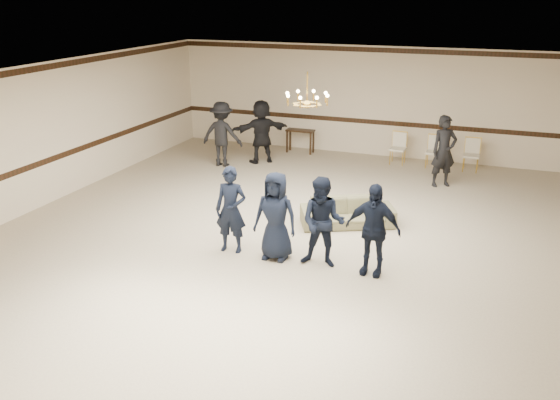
{
  "coord_description": "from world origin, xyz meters",
  "views": [
    {
      "loc": [
        3.78,
        -10.42,
        4.77
      ],
      "look_at": [
        -0.01,
        -0.5,
        1.01
      ],
      "focal_mm": 38.65,
      "sensor_mm": 36.0,
      "label": 1
    }
  ],
  "objects_px": {
    "chandelier": "(307,88)",
    "boy_c": "(323,223)",
    "boy_b": "(276,216)",
    "banquet_chair_mid": "(434,152)",
    "settee": "(348,212)",
    "console_table": "(300,141)",
    "boy_d": "(373,229)",
    "adult_right": "(444,151)",
    "banquet_chair_left": "(398,149)",
    "adult_mid": "(261,131)",
    "boy_a": "(231,210)",
    "banquet_chair_right": "(471,155)",
    "adult_left": "(222,134)"
  },
  "relations": [
    {
      "from": "boy_a",
      "to": "settee",
      "type": "xyz_separation_m",
      "value": [
        1.73,
        2.06,
        -0.55
      ]
    },
    {
      "from": "banquet_chair_mid",
      "to": "console_table",
      "type": "bearing_deg",
      "value": 175.93
    },
    {
      "from": "boy_a",
      "to": "console_table",
      "type": "relative_size",
      "value": 1.97
    },
    {
      "from": "boy_a",
      "to": "adult_left",
      "type": "xyz_separation_m",
      "value": [
        -2.74,
        5.22,
        0.07
      ]
    },
    {
      "from": "chandelier",
      "to": "boy_d",
      "type": "relative_size",
      "value": 0.57
    },
    {
      "from": "boy_a",
      "to": "adult_left",
      "type": "relative_size",
      "value": 0.92
    },
    {
      "from": "banquet_chair_mid",
      "to": "boy_a",
      "type": "bearing_deg",
      "value": -112.98
    },
    {
      "from": "boy_d",
      "to": "settee",
      "type": "bearing_deg",
      "value": 118.96
    },
    {
      "from": "boy_b",
      "to": "banquet_chair_mid",
      "type": "xyz_separation_m",
      "value": [
        1.95,
        7.13,
        -0.39
      ]
    },
    {
      "from": "boy_a",
      "to": "settee",
      "type": "relative_size",
      "value": 0.85
    },
    {
      "from": "boy_c",
      "to": "settee",
      "type": "xyz_separation_m",
      "value": [
        -0.07,
        2.06,
        -0.55
      ]
    },
    {
      "from": "boy_a",
      "to": "boy_c",
      "type": "bearing_deg",
      "value": -5.33
    },
    {
      "from": "settee",
      "to": "console_table",
      "type": "height_order",
      "value": "console_table"
    },
    {
      "from": "adult_mid",
      "to": "banquet_chair_left",
      "type": "xyz_separation_m",
      "value": [
        3.69,
        1.21,
        -0.46
      ]
    },
    {
      "from": "boy_d",
      "to": "adult_right",
      "type": "xyz_separation_m",
      "value": [
        0.56,
        5.52,
        0.07
      ]
    },
    {
      "from": "boy_b",
      "to": "boy_d",
      "type": "height_order",
      "value": "same"
    },
    {
      "from": "boy_a",
      "to": "adult_mid",
      "type": "bearing_deg",
      "value": 101.93
    },
    {
      "from": "settee",
      "to": "banquet_chair_mid",
      "type": "relative_size",
      "value": 2.18
    },
    {
      "from": "settee",
      "to": "adult_mid",
      "type": "bearing_deg",
      "value": 106.75
    },
    {
      "from": "chandelier",
      "to": "boy_c",
      "type": "height_order",
      "value": "chandelier"
    },
    {
      "from": "adult_right",
      "to": "boy_d",
      "type": "bearing_deg",
      "value": -130.09
    },
    {
      "from": "settee",
      "to": "console_table",
      "type": "xyz_separation_m",
      "value": [
        -2.88,
        5.27,
        0.07
      ]
    },
    {
      "from": "banquet_chair_left",
      "to": "boy_a",
      "type": "bearing_deg",
      "value": -100.28
    },
    {
      "from": "boy_b",
      "to": "boy_c",
      "type": "bearing_deg",
      "value": -0.27
    },
    {
      "from": "boy_a",
      "to": "banquet_chair_mid",
      "type": "height_order",
      "value": "boy_a"
    },
    {
      "from": "boy_b",
      "to": "banquet_chair_right",
      "type": "height_order",
      "value": "boy_b"
    },
    {
      "from": "chandelier",
      "to": "boy_a",
      "type": "relative_size",
      "value": 0.57
    },
    {
      "from": "adult_mid",
      "to": "boy_a",
      "type": "bearing_deg",
      "value": 65.34
    },
    {
      "from": "boy_a",
      "to": "banquet_chair_right",
      "type": "relative_size",
      "value": 1.87
    },
    {
      "from": "boy_b",
      "to": "adult_left",
      "type": "height_order",
      "value": "adult_left"
    },
    {
      "from": "banquet_chair_left",
      "to": "console_table",
      "type": "height_order",
      "value": "banquet_chair_left"
    },
    {
      "from": "boy_a",
      "to": "banquet_chair_right",
      "type": "xyz_separation_m",
      "value": [
        3.85,
        7.13,
        -0.39
      ]
    },
    {
      "from": "adult_mid",
      "to": "adult_right",
      "type": "distance_m",
      "value": 5.12
    },
    {
      "from": "adult_left",
      "to": "adult_mid",
      "type": "xyz_separation_m",
      "value": [
        0.9,
        0.7,
        0.0
      ]
    },
    {
      "from": "boy_b",
      "to": "adult_left",
      "type": "xyz_separation_m",
      "value": [
        -3.64,
        5.22,
        0.07
      ]
    },
    {
      "from": "console_table",
      "to": "boy_c",
      "type": "bearing_deg",
      "value": -68.23
    },
    {
      "from": "chandelier",
      "to": "banquet_chair_left",
      "type": "distance_m",
      "value": 5.88
    },
    {
      "from": "settee",
      "to": "console_table",
      "type": "bearing_deg",
      "value": 92.65
    },
    {
      "from": "boy_c",
      "to": "boy_a",
      "type": "bearing_deg",
      "value": 175.64
    },
    {
      "from": "chandelier",
      "to": "banquet_chair_right",
      "type": "xyz_separation_m",
      "value": [
        3.0,
        5.26,
        -2.43
      ]
    },
    {
      "from": "banquet_chair_right",
      "to": "boy_b",
      "type": "bearing_deg",
      "value": -114.37
    },
    {
      "from": "settee",
      "to": "adult_mid",
      "type": "height_order",
      "value": "adult_mid"
    },
    {
      "from": "adult_right",
      "to": "banquet_chair_left",
      "type": "bearing_deg",
      "value": 96.96
    },
    {
      "from": "boy_a",
      "to": "banquet_chair_left",
      "type": "xyz_separation_m",
      "value": [
        1.85,
        7.13,
        -0.39
      ]
    },
    {
      "from": "adult_left",
      "to": "banquet_chair_right",
      "type": "relative_size",
      "value": 2.03
    },
    {
      "from": "adult_mid",
      "to": "banquet_chair_left",
      "type": "distance_m",
      "value": 3.91
    },
    {
      "from": "adult_right",
      "to": "console_table",
      "type": "bearing_deg",
      "value": 123.39
    },
    {
      "from": "boy_c",
      "to": "adult_left",
      "type": "relative_size",
      "value": 0.92
    },
    {
      "from": "adult_left",
      "to": "adult_right",
      "type": "bearing_deg",
      "value": -179.79
    },
    {
      "from": "boy_c",
      "to": "adult_left",
      "type": "height_order",
      "value": "adult_left"
    }
  ]
}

